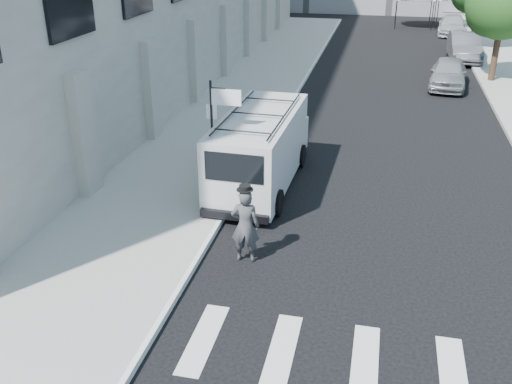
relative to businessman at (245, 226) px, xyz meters
The scene contains 11 objects.
ground 1.30m from the businessman, ahead, with size 120.00×120.00×0.00m, color black.
sidewalk_left 16.29m from the businessman, 101.97° to the left, with size 4.50×48.00×0.15m, color gray.
sign_pole 3.85m from the businessman, 115.56° to the left, with size 1.03×0.07×3.50m.
tree_near 21.95m from the businessman, 67.35° to the left, with size 3.80×3.83×6.03m.
businessman is the anchor object (origin of this frame).
briefcase 2.07m from the businessman, 93.90° to the left, with size 0.12×0.44×0.34m, color black.
suitcase 2.65m from the businessman, 92.81° to the left, with size 0.29×0.41×1.03m.
cargo_van 4.67m from the businessman, 97.61° to the left, with size 2.35×6.26×2.33m.
parked_car_a 19.40m from the businessman, 71.56° to the left, with size 1.74×4.32×1.47m, color gray.
parked_car_b 26.41m from the businessman, 73.29° to the left, with size 1.73×4.97×1.64m, color #4C4D52.
parked_car_c 35.66m from the businessman, 77.57° to the left, with size 1.95×4.79×1.39m, color #A6AAAE.
Camera 1 is at (2.02, -11.64, 7.51)m, focal length 40.00 mm.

